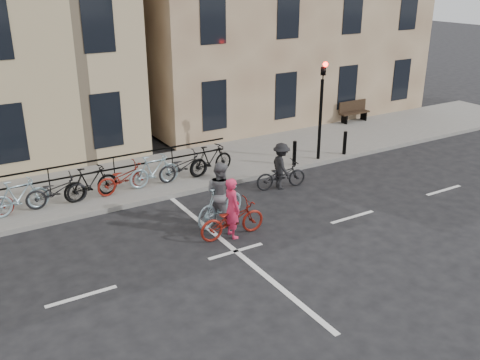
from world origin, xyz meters
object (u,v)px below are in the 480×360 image
bench (353,110)px  traffic_light (322,99)px  cyclist_pink (232,217)px  cyclist_grey (220,199)px  cyclist_dark (281,171)px

bench → traffic_light: bearing=-144.8°
cyclist_pink → bench: bearing=-55.0°
cyclist_pink → cyclist_grey: size_ratio=0.98×
bench → cyclist_grey: bearing=-150.1°
bench → cyclist_dark: 8.89m
cyclist_grey → bench: bearing=-80.4°
traffic_light → bench: traffic_light is taller
traffic_light → cyclist_pink: traffic_light is taller
traffic_light → cyclist_grey: size_ratio=1.98×
traffic_light → cyclist_dark: bearing=-153.0°
cyclist_dark → cyclist_pink: bearing=134.9°
cyclist_pink → cyclist_dark: size_ratio=1.05×
traffic_light → cyclist_grey: bearing=-155.2°
cyclist_grey → traffic_light: bearing=-85.4°
traffic_light → bench: bearing=35.2°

